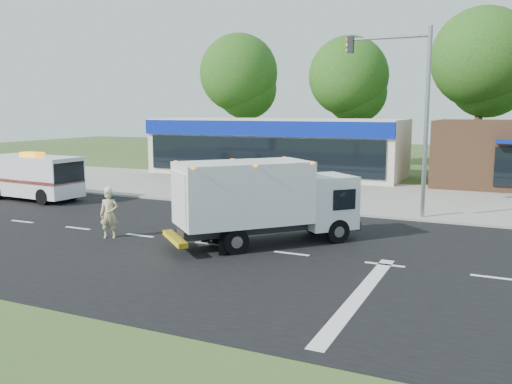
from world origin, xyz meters
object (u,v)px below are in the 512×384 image
Objects in this scene: emergency_worker at (109,213)px; traffic_signal_pole at (411,102)px; ems_box_truck at (263,197)px; ambulance_van at (35,176)px.

emergency_worker is 0.24× the size of traffic_signal_pole.
ems_box_truck is 8.42m from traffic_signal_pole.
ambulance_van is (-14.50, 3.60, -0.43)m from ems_box_truck.
emergency_worker is (-5.42, -1.51, -0.75)m from ems_box_truck.
ems_box_truck is at bearing -118.62° from traffic_signal_pole.
traffic_signal_pole is (3.72, 6.82, 3.24)m from ems_box_truck.
ems_box_truck is at bearing -10.34° from ambulance_van.
ambulance_van reaches higher than emergency_worker.
ambulance_van is 18.86m from traffic_signal_pole.
traffic_signal_pole reaches higher than ambulance_van.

